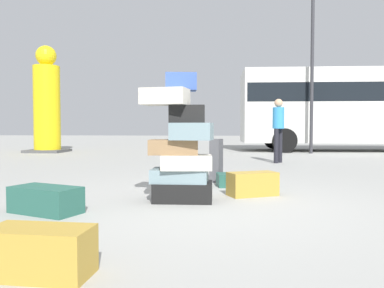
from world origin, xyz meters
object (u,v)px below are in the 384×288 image
(suitcase_tower, at_px, (181,150))
(parked_bus, at_px, (349,105))
(suitcase_tan_upright_blue, at_px, (253,184))
(suitcase_teal_right_side, at_px, (242,180))
(lamp_post, at_px, (312,46))
(suitcase_tan_white_trunk, at_px, (39,252))
(person_bearded_onlooker, at_px, (278,124))
(yellow_dummy_statue, at_px, (47,105))
(suitcase_charcoal_behind_tower, at_px, (216,160))
(suitcase_teal_foreground_near, at_px, (46,200))

(suitcase_tower, bearing_deg, parked_bus, 63.57)
(suitcase_tower, relative_size, suitcase_tan_upright_blue, 2.47)
(suitcase_teal_right_side, bearing_deg, lamp_post, 62.27)
(suitcase_tower, distance_m, suitcase_tan_white_trunk, 2.58)
(person_bearded_onlooker, bearing_deg, yellow_dummy_statue, -80.72)
(suitcase_tower, height_order, suitcase_tan_white_trunk, suitcase_tower)
(suitcase_tan_upright_blue, bearing_deg, suitcase_charcoal_behind_tower, 87.43)
(suitcase_tan_upright_blue, xyz_separation_m, parked_bus, (4.48, 10.40, 1.67))
(suitcase_charcoal_behind_tower, bearing_deg, lamp_post, 79.62)
(suitcase_charcoal_behind_tower, distance_m, yellow_dummy_statue, 9.88)
(suitcase_tower, relative_size, parked_bus, 0.19)
(suitcase_tan_white_trunk, bearing_deg, person_bearded_onlooker, 75.24)
(suitcase_tan_white_trunk, bearing_deg, parked_bus, 68.79)
(suitcase_teal_foreground_near, xyz_separation_m, yellow_dummy_statue, (-4.77, 9.85, 1.63))
(suitcase_tan_white_trunk, bearing_deg, suitcase_tan_upright_blue, 65.81)
(parked_bus, bearing_deg, suitcase_charcoal_behind_tower, -120.56)
(suitcase_tan_white_trunk, relative_size, suitcase_teal_right_side, 0.81)
(suitcase_tan_upright_blue, bearing_deg, person_bearded_onlooker, 54.33)
(lamp_post, bearing_deg, suitcase_tan_upright_blue, -107.10)
(suitcase_teal_foreground_near, xyz_separation_m, parked_bus, (6.78, 11.65, 1.69))
(suitcase_teal_right_side, height_order, suitcase_tan_upright_blue, suitcase_tan_upright_blue)
(suitcase_tan_white_trunk, xyz_separation_m, suitcase_teal_foreground_near, (-0.79, 1.68, -0.01))
(suitcase_tower, distance_m, lamp_post, 10.41)
(yellow_dummy_statue, bearing_deg, person_bearded_onlooker, -24.50)
(yellow_dummy_statue, bearing_deg, suitcase_tan_white_trunk, -64.29)
(parked_bus, bearing_deg, suitcase_tan_upright_blue, -115.00)
(parked_bus, bearing_deg, lamp_post, -139.08)
(suitcase_tan_upright_blue, height_order, yellow_dummy_statue, yellow_dummy_statue)
(suitcase_charcoal_behind_tower, xyz_separation_m, parked_bus, (5.01, 9.07, 1.47))
(suitcase_tan_white_trunk, relative_size, person_bearded_onlooker, 0.38)
(suitcase_tan_white_trunk, xyz_separation_m, suitcase_teal_right_side, (1.41, 3.77, -0.05))
(suitcase_tan_white_trunk, bearing_deg, suitcase_tower, 79.57)
(suitcase_tower, distance_m, suitcase_charcoal_behind_tower, 1.86)
(suitcase_teal_right_side, height_order, yellow_dummy_statue, yellow_dummy_statue)
(suitcase_tower, relative_size, person_bearded_onlooker, 0.96)
(person_bearded_onlooker, bearing_deg, parked_bus, -178.64)
(person_bearded_onlooker, bearing_deg, suitcase_tan_white_trunk, 16.04)
(parked_bus, xyz_separation_m, lamp_post, (-1.79, -1.65, 2.00))
(person_bearded_onlooker, xyz_separation_m, lamp_post, (1.68, 3.83, 2.83))
(suitcase_charcoal_behind_tower, height_order, suitcase_tan_white_trunk, suitcase_charcoal_behind_tower)
(parked_bus, bearing_deg, yellow_dummy_statue, -172.81)
(yellow_dummy_statue, bearing_deg, suitcase_tower, -55.91)
(suitcase_tower, xyz_separation_m, yellow_dummy_statue, (-6.14, 9.07, 1.13))
(suitcase_tower, distance_m, suitcase_tan_upright_blue, 1.14)
(suitcase_tan_white_trunk, relative_size, yellow_dummy_statue, 0.16)
(yellow_dummy_statue, relative_size, lamp_post, 0.68)
(lamp_post, bearing_deg, parked_bus, 42.59)
(suitcase_tower, bearing_deg, suitcase_teal_foreground_near, -150.36)
(suitcase_tower, height_order, yellow_dummy_statue, yellow_dummy_statue)
(suitcase_charcoal_behind_tower, relative_size, yellow_dummy_statue, 0.18)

